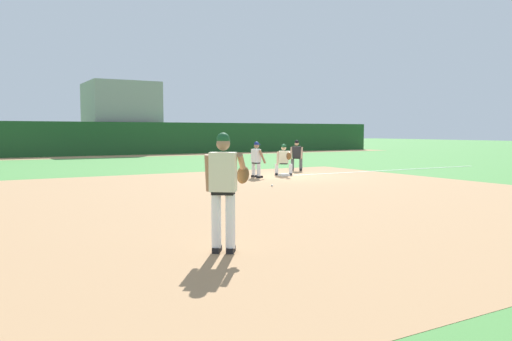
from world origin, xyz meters
name	(u,v)px	position (x,y,z in m)	size (l,w,h in m)	color
ground_plane	(284,176)	(0.00, 0.00, 0.00)	(160.00, 160.00, 0.00)	#47843D
infield_dirt_patch	(268,197)	(-4.03, -5.33, 0.00)	(18.00, 18.00, 0.01)	#A87F56
warning_track_strip	(142,156)	(0.00, 20.00, 0.00)	(48.00, 3.20, 0.01)	#A87F56
foul_line_stripe	(389,170)	(6.01, 0.00, 0.01)	(12.03, 0.10, 0.00)	white
first_base_bag	(284,175)	(0.00, 0.00, 0.04)	(0.38, 0.38, 0.09)	white
baseball	(272,186)	(-2.55, -3.17, 0.04)	(0.07, 0.07, 0.07)	white
pitcher	(225,185)	(-8.01, -10.63, 1.06)	(0.85, 0.55, 1.86)	black
first_baseman	(284,158)	(0.17, 0.27, 0.73)	(0.72, 1.09, 1.34)	black
baserunner	(256,158)	(-1.36, -0.04, 0.79)	(0.45, 0.60, 1.46)	black
umpire	(297,154)	(2.07, 2.08, 0.79)	(0.68, 0.66, 1.46)	black
outfield_wall	(134,138)	(0.00, 22.00, 1.30)	(48.00, 0.50, 2.60)	#1E4C23
stadium_seating_block	(121,118)	(0.00, 25.75, 3.02)	(5.57, 5.90, 6.00)	gray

